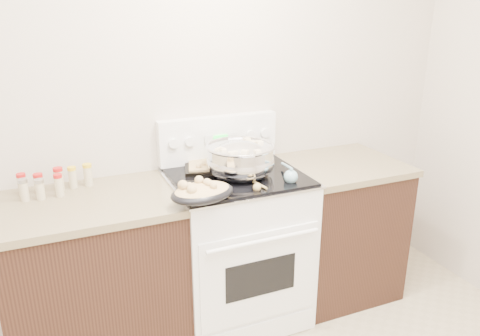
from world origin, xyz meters
TOP-DOWN VIEW (x-y plane):
  - room_shell at (0.00, 0.00)m, footprint 4.10×3.60m
  - counter_left at (-0.48, 1.43)m, footprint 0.93×0.67m
  - counter_right at (1.08, 1.43)m, footprint 0.73×0.67m
  - kitchen_range at (0.35, 1.42)m, footprint 0.78×0.73m
  - mixing_bowl at (0.37, 1.41)m, footprint 0.44×0.44m
  - roasting_pan at (0.05, 1.14)m, footprint 0.37×0.29m
  - baking_sheet at (0.33, 1.58)m, footprint 0.51×0.43m
  - wooden_spoon at (0.37, 1.20)m, footprint 0.07×0.26m
  - blue_ladle at (0.59, 1.21)m, footprint 0.11×0.27m
  - spice_jars at (-0.64, 1.60)m, footprint 0.38×0.15m

SIDE VIEW (x-z plane):
  - counter_left at x=-0.48m, z-range 0.00..0.92m
  - counter_right at x=1.08m, z-range 0.00..0.92m
  - kitchen_range at x=0.35m, z-range -0.12..1.10m
  - wooden_spoon at x=0.37m, z-range 0.93..0.98m
  - baking_sheet at x=0.33m, z-range 0.93..0.99m
  - blue_ladle at x=0.59m, z-range 0.93..1.02m
  - spice_jars at x=-0.64m, z-range 0.92..1.04m
  - roasting_pan at x=0.05m, z-range 0.93..1.05m
  - mixing_bowl at x=0.37m, z-range 0.92..1.15m
  - room_shell at x=0.00m, z-range 0.33..3.08m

